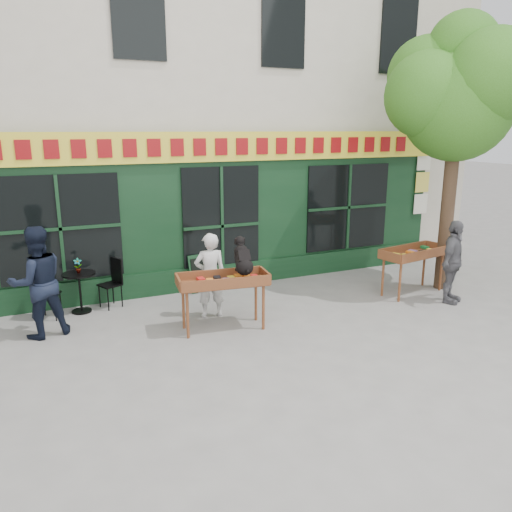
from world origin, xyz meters
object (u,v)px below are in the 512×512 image
object	(u,v)px
dog	(243,255)
woman	(210,275)
book_cart_center	(223,283)
man_right	(452,262)
bistro_table	(80,284)
man_left	(38,282)
book_cart_right	(414,255)

from	to	relation	value
dog	woman	world-z (taller)	dog
woman	book_cart_center	bearing A→B (deg)	97.43
man_right	dog	bearing A→B (deg)	143.34
bistro_table	man_left	xyz separation A→B (m)	(-0.70, -0.90, 0.39)
book_cart_right	bistro_table	xyz separation A→B (m)	(-6.44, 1.67, -0.28)
dog	woman	size ratio (longest dim) A/B	0.38
woman	bistro_table	bearing A→B (deg)	-21.91
woman	book_cart_right	world-z (taller)	woman
book_cart_right	book_cart_center	bearing A→B (deg)	172.74
dog	woman	distance (m)	0.93
bistro_table	man_left	distance (m)	1.20
woman	dog	bearing A→B (deg)	124.00
man_right	woman	bearing A→B (deg)	135.42
woman	man_right	distance (m)	4.74
woman	man_left	size ratio (longest dim) A/B	0.84
book_cart_right	man_left	size ratio (longest dim) A/B	0.85
dog	man_left	bearing A→B (deg)	169.93
book_cart_right	bistro_table	distance (m)	6.65
dog	bistro_table	xyz separation A→B (m)	(-2.50, 1.91, -0.75)
dog	bistro_table	distance (m)	3.23
dog	man_right	distance (m)	4.29
book_cart_center	man_right	size ratio (longest dim) A/B	0.95
book_cart_center	dog	xyz separation A→B (m)	(0.35, -0.05, 0.47)
dog	man_left	size ratio (longest dim) A/B	0.32
man_right	bistro_table	xyz separation A→B (m)	(-6.74, 2.42, -0.28)
dog	book_cart_right	bearing A→B (deg)	10.94
dog	bistro_table	world-z (taller)	dog
woman	man_right	xyz separation A→B (m)	(4.58, -1.21, 0.04)
man_right	book_cart_right	bearing A→B (deg)	81.99
book_cart_center	woman	size ratio (longest dim) A/B	1.00
book_cart_center	book_cart_right	xyz separation A→B (m)	(4.28, 0.19, 0.00)
man_right	man_left	size ratio (longest dim) A/B	0.89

